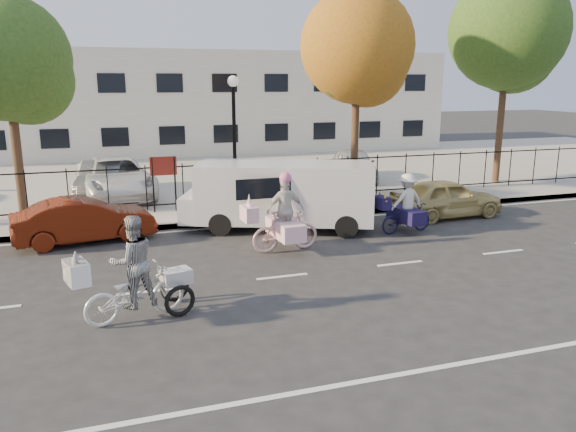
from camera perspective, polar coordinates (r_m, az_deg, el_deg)
name	(u,v)px	position (r m, az deg, el deg)	size (l,w,h in m)	color
ground	(282,277)	(12.75, -0.58, -6.19)	(120.00, 120.00, 0.00)	#333334
road_markings	(282,277)	(12.75, -0.58, -6.17)	(60.00, 9.52, 0.01)	silver
curb	(233,222)	(17.40, -5.62, -0.58)	(60.00, 0.10, 0.15)	#A8A399
sidewalk	(226,214)	(18.40, -6.34, 0.18)	(60.00, 2.20, 0.15)	#A8A399
parking_lot	(186,173)	(27.02, -10.29, 4.33)	(60.00, 15.60, 0.15)	#A8A399
iron_fence	(218,184)	(19.29, -7.09, 3.28)	(58.00, 0.06, 1.50)	black
building	(161,102)	(36.64, -12.75, 11.19)	(34.00, 10.00, 6.00)	silver
lamppost	(234,118)	(18.74, -5.52, 9.84)	(0.36, 0.36, 4.33)	black
street_sign	(164,173)	(18.55, -12.51, 4.27)	(0.85, 0.06, 1.80)	black
zebra_trike	(134,280)	(10.72, -15.34, -6.26)	(2.30, 1.36, 1.98)	white
unicorn_bike	(284,222)	(14.42, -0.40, -0.65)	(2.07, 1.44, 2.08)	beige
bull_bike	(406,209)	(16.57, 11.89, 0.67)	(1.90, 1.31, 1.74)	black
white_van	(282,193)	(16.48, -0.66, 2.31)	(6.04, 3.64, 1.98)	white
red_sedan	(84,220)	(16.26, -19.98, -0.41)	(1.29, 3.71, 1.22)	#5A190A
gold_sedan	(446,198)	(18.80, 15.74, 1.78)	(1.50, 3.73, 1.27)	tan
lot_car_b	(115,177)	(21.51, -17.14, 3.76)	(2.39, 5.19, 1.44)	white
lot_car_c	(103,178)	(21.84, -18.30, 3.67)	(1.41, 4.04, 1.33)	#4F5357
lot_car_d	(354,164)	(24.43, 6.73, 5.24)	(1.57, 3.90, 1.33)	#B0B5B9
tree_west	(13,65)	(19.17, -26.18, 13.62)	(3.73, 3.72, 6.83)	#442D1D
tree_mid	(360,52)	(21.45, 7.33, 16.19)	(4.15, 4.15, 7.62)	#442D1D
tree_east	(510,36)	(25.37, 21.61, 16.61)	(4.72, 4.72, 8.65)	#442D1D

